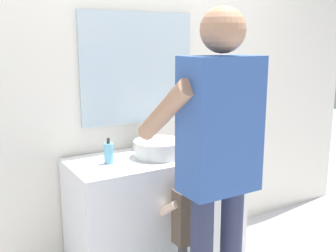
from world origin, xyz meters
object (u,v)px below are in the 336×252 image
at_px(toothbrush_cup, 197,141).
at_px(soap_bottle, 109,153).
at_px(child_toddler, 189,223).
at_px(adult_parent, 218,145).

relative_size(toothbrush_cup, soap_bottle, 1.25).
distance_m(soap_bottle, child_toddler, 0.66).
bearing_deg(adult_parent, soap_bottle, 117.31).
xyz_separation_m(toothbrush_cup, child_toddler, (-0.35, -0.44, -0.38)).
relative_size(soap_bottle, adult_parent, 0.09).
relative_size(child_toddler, adult_parent, 0.48).
bearing_deg(adult_parent, toothbrush_cup, 63.33).
bearing_deg(adult_parent, child_toddler, 89.93).
height_order(toothbrush_cup, adult_parent, adult_parent).
distance_m(child_toddler, adult_parent, 0.61).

